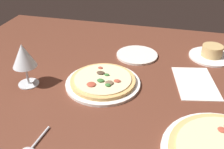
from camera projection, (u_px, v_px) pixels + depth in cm
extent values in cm
cube|color=brown|center=(121.00, 83.00, 97.48)|extent=(150.00, 110.00, 4.00)
cylinder|color=white|center=(103.00, 83.00, 93.15)|extent=(26.51, 26.51, 1.00)
cylinder|color=tan|center=(103.00, 80.00, 92.57)|extent=(23.07, 23.07, 1.20)
cylinder|color=beige|center=(103.00, 79.00, 92.15)|extent=(20.15, 20.15, 0.40)
ellipsoid|color=#387033|center=(101.00, 80.00, 90.16)|extent=(2.57, 2.08, 0.71)
ellipsoid|color=#AD4733|center=(117.00, 81.00, 90.06)|extent=(2.48, 1.83, 0.55)
ellipsoid|color=#AD4733|center=(91.00, 84.00, 88.24)|extent=(3.16, 3.11, 0.53)
ellipsoid|color=brown|center=(109.00, 83.00, 88.97)|extent=(2.88, 2.86, 0.61)
ellipsoid|color=#387033|center=(107.00, 75.00, 93.57)|extent=(1.93, 1.53, 0.50)
ellipsoid|color=#AD4733|center=(100.00, 68.00, 97.88)|extent=(1.84, 1.58, 0.42)
ellipsoid|color=#4C3828|center=(101.00, 73.00, 94.56)|extent=(2.95, 2.28, 0.67)
ellipsoid|color=#387033|center=(108.00, 85.00, 87.76)|extent=(1.98, 1.76, 0.70)
ellipsoid|color=#AD4733|center=(222.00, 130.00, 69.73)|extent=(2.39, 2.21, 0.47)
cylinder|color=white|center=(211.00, 56.00, 110.74)|extent=(18.17, 18.17, 0.80)
cylinder|color=tan|center=(212.00, 51.00, 109.32)|extent=(8.46, 8.46, 4.59)
cylinder|color=silver|center=(29.00, 84.00, 93.37)|extent=(7.25, 7.25, 0.40)
cylinder|color=silver|center=(27.00, 75.00, 91.41)|extent=(0.80, 0.80, 7.08)
cone|color=silver|center=(23.00, 55.00, 87.42)|extent=(8.23, 8.23, 8.14)
cone|color=#5B0F19|center=(24.00, 61.00, 88.56)|extent=(3.46, 3.46, 3.80)
cylinder|color=silver|center=(137.00, 55.00, 111.79)|extent=(17.44, 17.44, 0.90)
cube|color=white|center=(195.00, 83.00, 93.90)|extent=(17.76, 23.79, 0.30)
cylinder|color=silver|center=(39.00, 139.00, 70.28)|extent=(1.65, 9.66, 0.70)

